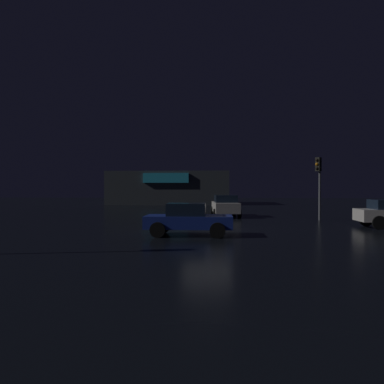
% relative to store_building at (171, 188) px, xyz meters
% --- Properties ---
extents(ground_plane, '(120.00, 120.00, 0.00)m').
position_rel_store_building_xyz_m(ground_plane, '(5.71, -31.02, -2.13)').
color(ground_plane, black).
extents(store_building, '(15.48, 10.13, 4.25)m').
position_rel_store_building_xyz_m(store_building, '(0.00, 0.00, 0.00)').
color(store_building, '#33383D').
rests_on(store_building, ground).
extents(traffic_signal_main, '(0.43, 0.41, 4.15)m').
position_rel_store_building_xyz_m(traffic_signal_main, '(12.94, -24.98, 0.78)').
color(traffic_signal_main, '#595B60').
rests_on(traffic_signal_main, ground).
extents(car_near, '(3.91, 1.91, 1.46)m').
position_rel_store_building_xyz_m(car_near, '(4.92, -33.34, -1.38)').
color(car_near, navy).
rests_on(car_near, ground).
extents(car_far, '(2.23, 4.58, 1.61)m').
position_rel_store_building_xyz_m(car_far, '(6.84, -22.22, -1.30)').
color(car_far, silver).
rests_on(car_far, ground).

